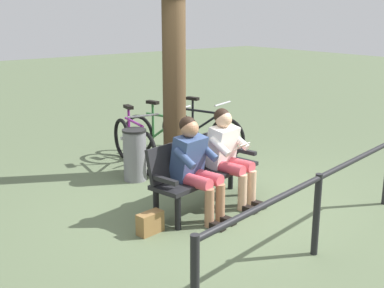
{
  "coord_description": "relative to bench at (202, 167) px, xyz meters",
  "views": [
    {
      "loc": [
        3.82,
        4.37,
        2.38
      ],
      "look_at": [
        0.11,
        -0.36,
        0.75
      ],
      "focal_mm": 46.53,
      "sensor_mm": 36.0,
      "label": 1
    }
  ],
  "objects": [
    {
      "name": "person_companion",
      "position": [
        0.29,
        0.22,
        0.16
      ],
      "size": [
        0.54,
        0.81,
        1.2
      ],
      "rotation": [
        0.0,
        0.0,
        0.19
      ],
      "color": "#334772",
      "rests_on": "ground"
    },
    {
      "name": "tree_trunk",
      "position": [
        -0.54,
        -1.31,
        1.05
      ],
      "size": [
        0.34,
        0.34,
        3.11
      ],
      "primitive_type": "cylinder",
      "color": "#4C3823",
      "rests_on": "ground"
    },
    {
      "name": "handbag",
      "position": [
        0.95,
        0.27,
        -0.39
      ],
      "size": [
        0.32,
        0.18,
        0.24
      ],
      "primitive_type": "cube",
      "rotation": [
        0.0,
        0.0,
        0.14
      ],
      "color": "olive",
      "rests_on": "ground"
    },
    {
      "name": "person_reading",
      "position": [
        -0.34,
        0.1,
        0.16
      ],
      "size": [
        0.54,
        0.81,
        1.2
      ],
      "rotation": [
        0.0,
        0.0,
        0.19
      ],
      "color": "white",
      "rests_on": "ground"
    },
    {
      "name": "bicycle_orange",
      "position": [
        -0.79,
        -2.02,
        -0.15
      ],
      "size": [
        0.57,
        1.64,
        0.94
      ],
      "rotation": [
        0.0,
        0.0,
        1.82
      ],
      "color": "black",
      "rests_on": "ground"
    },
    {
      "name": "bicycle_green",
      "position": [
        -1.55,
        -1.91,
        -0.15
      ],
      "size": [
        0.64,
        1.62,
        0.94
      ],
      "rotation": [
        0.0,
        0.0,
        1.88
      ],
      "color": "black",
      "rests_on": "ground"
    },
    {
      "name": "bench",
      "position": [
        0.0,
        0.0,
        0.0
      ],
      "size": [
        1.66,
        0.78,
        0.87
      ],
      "rotation": [
        0.0,
        0.0,
        0.19
      ],
      "color": "black",
      "rests_on": "ground"
    },
    {
      "name": "ground_plane",
      "position": [
        -0.12,
        0.13,
        -0.51
      ],
      "size": [
        40.0,
        40.0,
        0.0
      ],
      "primitive_type": "plane",
      "color": "#566647"
    },
    {
      "name": "railing_fence",
      "position": [
        -0.08,
        1.69,
        0.1
      ],
      "size": [
        3.62,
        0.68,
        0.85
      ],
      "rotation": [
        0.0,
        0.0,
        0.17
      ],
      "color": "black",
      "rests_on": "ground"
    },
    {
      "name": "bicycle_silver",
      "position": [
        -0.2,
        -1.92,
        -0.15
      ],
      "size": [
        0.48,
        1.67,
        0.94
      ],
      "rotation": [
        0.0,
        0.0,
        1.41
      ],
      "color": "black",
      "rests_on": "ground"
    },
    {
      "name": "litter_bin",
      "position": [
        0.14,
        -1.35,
        -0.13
      ],
      "size": [
        0.35,
        0.35,
        0.75
      ],
      "color": "slate",
      "rests_on": "ground"
    }
  ]
}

